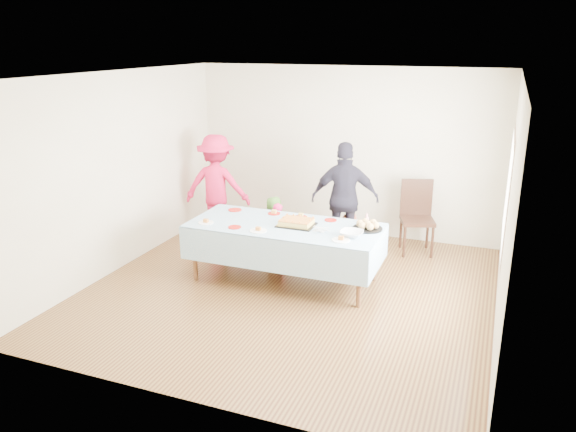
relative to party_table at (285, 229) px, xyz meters
name	(u,v)px	position (x,y,z in m)	size (l,w,h in m)	color
ground	(290,290)	(0.17, -0.27, -0.72)	(5.00, 5.00, 0.00)	#482614
room_walls	(294,155)	(0.23, -0.26, 1.05)	(5.04, 5.04, 2.72)	beige
party_table	(285,229)	(0.00, 0.00, 0.00)	(2.50, 1.10, 0.78)	#57301E
birthday_cake	(296,223)	(0.15, 0.03, 0.09)	(0.47, 0.36, 0.08)	black
rolls_tray	(368,226)	(1.05, 0.21, 0.10)	(0.38, 0.38, 0.11)	black
punch_bowl	(352,234)	(0.93, -0.12, 0.09)	(0.29, 0.29, 0.07)	silver
party_hat	(367,217)	(0.98, 0.46, 0.13)	(0.09, 0.09, 0.15)	silver
fork_pile	(320,230)	(0.53, -0.13, 0.09)	(0.24, 0.18, 0.07)	white
plate_red_far_a	(235,210)	(-0.89, 0.35, 0.06)	(0.19, 0.19, 0.01)	red
plate_red_far_b	(274,213)	(-0.31, 0.39, 0.06)	(0.17, 0.17, 0.01)	red
plate_red_far_c	(301,217)	(0.09, 0.38, 0.06)	(0.16, 0.16, 0.01)	red
plate_red_far_d	(331,220)	(0.51, 0.39, 0.06)	(0.16, 0.16, 0.01)	red
plate_red_near	(235,227)	(-0.56, -0.34, 0.06)	(0.17, 0.17, 0.01)	red
plate_white_left	(206,223)	(-0.99, -0.31, 0.06)	(0.20, 0.20, 0.01)	white
plate_white_mid	(258,231)	(-0.22, -0.36, 0.06)	(0.22, 0.22, 0.01)	white
plate_white_right	(341,240)	(0.85, -0.31, 0.06)	(0.22, 0.22, 0.01)	white
dining_chair	(417,212)	(1.45, 1.74, -0.12)	(0.59, 0.59, 1.09)	black
toddler_left	(278,231)	(-0.39, 0.71, -0.30)	(0.31, 0.20, 0.84)	#DA1B5B
toddler_mid	(274,224)	(-0.54, 0.93, -0.29)	(0.42, 0.27, 0.86)	#3D6D24
toddler_right	(348,225)	(0.46, 1.45, -0.35)	(0.37, 0.28, 0.75)	tan
adult_left	(217,186)	(-1.69, 1.31, 0.10)	(1.07, 0.62, 1.66)	#DD1B4C
adult_right	(345,199)	(0.46, 1.27, 0.12)	(0.99, 0.41, 1.69)	#262431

